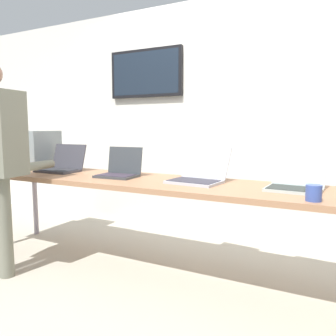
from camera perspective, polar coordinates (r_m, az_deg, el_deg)
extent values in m
cube|color=#A7A090|center=(2.86, -0.10, -17.65)|extent=(8.00, 8.00, 0.04)
cube|color=silver|center=(3.64, 8.26, 7.93)|extent=(8.00, 0.06, 2.48)
cube|color=black|center=(4.00, -3.74, 15.54)|extent=(0.91, 0.05, 0.53)
cube|color=#1A232F|center=(3.98, -3.86, 15.56)|extent=(0.85, 0.02, 0.47)
cube|color=#9D6D4C|center=(2.64, -0.10, -2.63)|extent=(3.72, 0.70, 0.04)
cylinder|color=gray|center=(4.00, -21.33, -5.31)|extent=(0.05, 0.05, 0.71)
cube|color=gray|center=(3.71, -21.59, 2.89)|extent=(0.43, 0.36, 0.38)
cube|color=black|center=(3.59, -23.81, 2.67)|extent=(0.04, 0.01, 0.03)
cube|color=#393840|center=(3.33, -17.98, -0.47)|extent=(0.38, 0.25, 0.02)
cube|color=#2A2A2E|center=(3.32, -18.14, -0.28)|extent=(0.35, 0.20, 0.00)
cube|color=#393840|center=(3.42, -16.23, 1.89)|extent=(0.38, 0.08, 0.23)
cube|color=navy|center=(3.43, -16.19, 1.88)|extent=(0.35, 0.07, 0.20)
cube|color=#363B3F|center=(2.86, -8.58, -1.36)|extent=(0.34, 0.25, 0.02)
cube|color=#322A36|center=(2.85, -8.71, -1.15)|extent=(0.31, 0.20, 0.00)
cube|color=#363B3F|center=(2.96, -7.21, 1.32)|extent=(0.33, 0.06, 0.23)
cube|color=white|center=(2.96, -7.18, 1.32)|extent=(0.30, 0.05, 0.20)
cube|color=#AEB0BC|center=(2.54, 4.42, -2.33)|extent=(0.40, 0.30, 0.02)
cube|color=#2F2D36|center=(2.53, 4.28, -2.10)|extent=(0.37, 0.25, 0.00)
cube|color=#AEB0BC|center=(2.69, 6.40, 0.92)|extent=(0.39, 0.16, 0.24)
cube|color=black|center=(2.70, 6.43, 0.89)|extent=(0.36, 0.14, 0.21)
cube|color=#A9B7B3|center=(2.37, 20.28, -3.41)|extent=(0.36, 0.27, 0.02)
cube|color=#2A2E2B|center=(2.36, 20.24, -3.17)|extent=(0.33, 0.22, 0.00)
cube|color=#A9B7B3|center=(2.51, 21.06, 0.07)|extent=(0.35, 0.09, 0.24)
cube|color=#232822|center=(2.51, 21.07, 0.06)|extent=(0.32, 0.08, 0.21)
cylinder|color=slate|center=(2.95, -25.67, -8.86)|extent=(0.12, 0.12, 0.80)
cylinder|color=slate|center=(3.23, -25.25, 0.60)|extent=(0.11, 0.33, 0.07)
cylinder|color=slate|center=(3.01, -20.80, 0.39)|extent=(0.11, 0.33, 0.07)
cylinder|color=#374D99|center=(2.09, 23.20, -3.86)|extent=(0.09, 0.09, 0.09)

